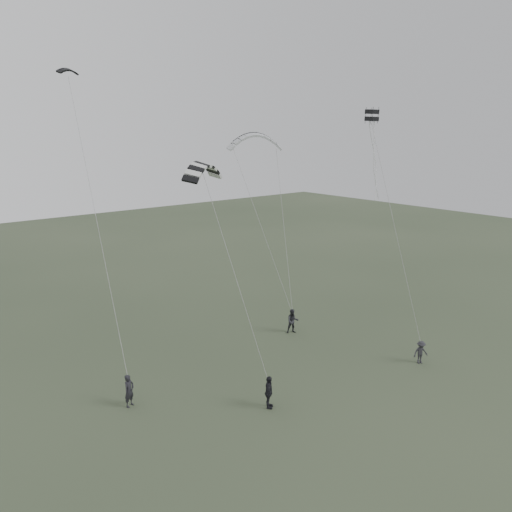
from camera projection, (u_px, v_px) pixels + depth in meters
ground at (300, 391)px, 28.83m from camera, size 140.00×140.00×0.00m
flyer_left at (129, 391)px, 27.01m from camera, size 0.79×0.68×1.84m
flyer_right at (293, 321)px, 36.92m from camera, size 1.12×1.05×1.83m
flyer_center at (269, 392)px, 26.84m from camera, size 1.10×1.06×1.84m
flyer_far at (421, 352)px, 32.07m from camera, size 1.13×0.92×1.53m
kite_dark_small at (68, 70)px, 30.48m from camera, size 1.44×0.88×0.58m
kite_pale_large at (255, 135)px, 39.14m from camera, size 4.48×3.13×1.92m
kite_striped at (203, 164)px, 27.41m from camera, size 3.56×2.75×1.49m
kite_box at (372, 115)px, 31.85m from camera, size 0.67×0.70×0.75m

